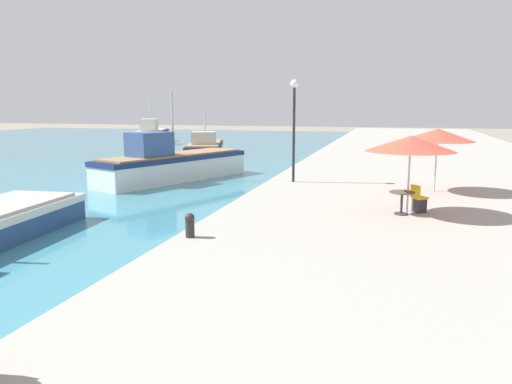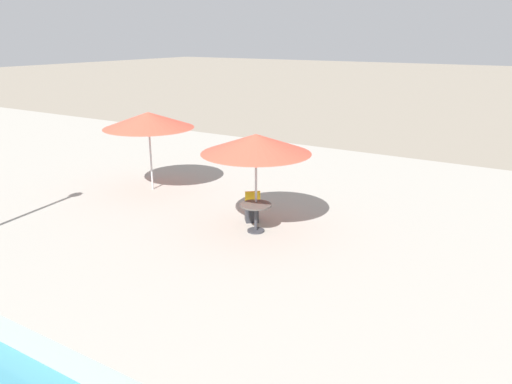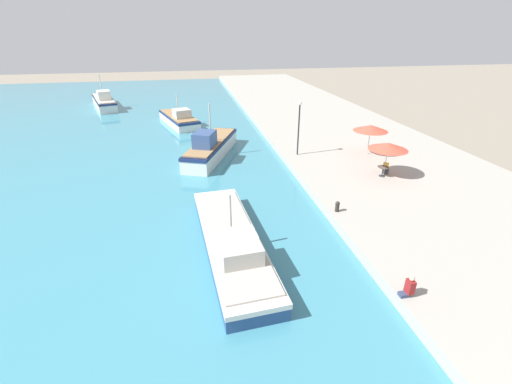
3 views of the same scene
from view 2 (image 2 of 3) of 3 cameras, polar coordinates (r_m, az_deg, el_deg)
name	(u,v)px [view 2 (image 2 of 3)]	position (r m, az deg, el deg)	size (l,w,h in m)	color
cafe_umbrella_pink	(256,144)	(12.45, 0.00, 5.54)	(2.79, 2.79, 2.51)	#B7B7B7
cafe_umbrella_white	(148,120)	(16.22, -12.20, 8.04)	(2.87, 2.87, 2.53)	#B7B7B7
cafe_table	(256,212)	(12.72, -0.02, -2.29)	(0.80, 0.80, 0.74)	#333338
cafe_chair_left	(252,210)	(13.47, -0.49, -2.09)	(0.59, 0.58, 0.91)	#2D2D33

